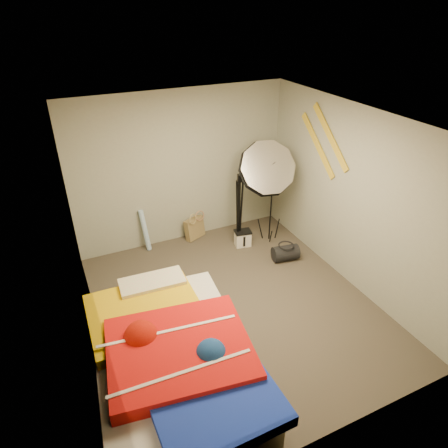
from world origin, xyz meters
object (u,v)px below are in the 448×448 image
wrapping_roll (145,230)px  camera_tripod (239,206)px  camera_case (243,239)px  photo_umbrella (266,169)px  duffel_bag (285,253)px  tote_bag (195,228)px  bed (172,357)px

wrapping_roll → camera_tripod: 1.57m
camera_case → photo_umbrella: bearing=-2.8°
camera_case → duffel_bag: 0.78m
camera_case → photo_umbrella: 1.26m
tote_bag → duffel_bag: bearing=-72.9°
photo_umbrella → duffel_bag: bearing=-81.5°
photo_umbrella → camera_case: bearing=166.6°
camera_tripod → duffel_bag: bearing=-55.7°
camera_case → duffel_bag: (0.42, -0.66, -0.00)m
duffel_bag → bed: (-2.33, -1.41, 0.21)m
bed → camera_tripod: 2.84m
wrapping_roll → tote_bag: bearing=-0.6°
tote_bag → camera_case: bearing=-65.6°
tote_bag → wrapping_roll: bearing=155.9°
camera_case → duffel_bag: size_ratio=0.62×
tote_bag → duffel_bag: size_ratio=0.90×
tote_bag → photo_umbrella: 1.65m
wrapping_roll → duffel_bag: size_ratio=1.72×
photo_umbrella → bed: bearing=-138.4°
tote_bag → photo_umbrella: photo_umbrella is taller
tote_bag → bed: size_ratio=0.15×
wrapping_roll → duffel_bag: bearing=-33.1°
wrapping_roll → duffel_bag: (1.91, -1.24, -0.22)m
camera_case → camera_tripod: camera_tripod is taller
camera_case → camera_tripod: 0.61m
camera_case → bed: (-1.92, -2.07, 0.20)m
photo_umbrella → camera_tripod: photo_umbrella is taller
duffel_bag → camera_tripod: bearing=133.8°
duffel_bag → tote_bag: bearing=140.0°
bed → wrapping_roll: bearing=80.8°
camera_case → camera_tripod: size_ratio=0.20×
photo_umbrella → camera_tripod: 0.74m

